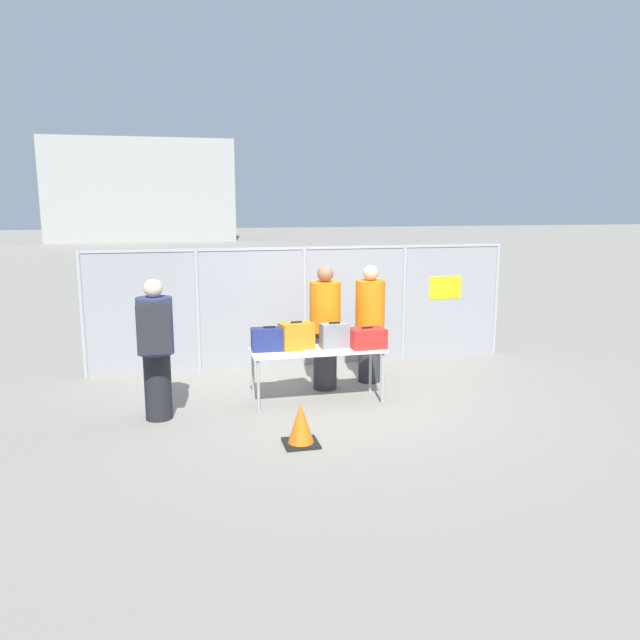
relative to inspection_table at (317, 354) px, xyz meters
name	(u,v)px	position (x,y,z in m)	size (l,w,h in m)	color
ground_plane	(335,400)	(0.26, 0.01, -0.69)	(120.00, 120.00, 0.00)	gray
fence_section	(306,303)	(0.28, 2.05, 0.37)	(7.22, 0.07, 2.03)	#9EA0A5
inspection_table	(317,354)	(0.00, 0.00, 0.00)	(1.84, 0.67, 0.76)	silver
suitcase_navy	(269,339)	(-0.65, 0.08, 0.22)	(0.50, 0.23, 0.34)	navy
suitcase_orange	(296,336)	(-0.27, 0.09, 0.25)	(0.49, 0.35, 0.39)	orange
suitcase_grey	(335,336)	(0.26, 0.05, 0.23)	(0.40, 0.24, 0.36)	slate
suitcase_red	(367,338)	(0.70, -0.06, 0.20)	(0.50, 0.38, 0.30)	red
traveler_hooded	(156,344)	(-2.15, -0.26, 0.31)	(0.45, 0.70, 1.82)	black
security_worker_near	(325,326)	(0.26, 0.60, 0.26)	(0.46, 0.46, 1.85)	#2D2D33
security_worker_far	(370,322)	(1.02, 0.81, 0.25)	(0.45, 0.45, 1.82)	#2D2D33
utility_trailer	(331,313)	(1.39, 4.66, -0.28)	(4.24, 2.31, 0.68)	silver
distant_hangar	(143,191)	(-3.84, 40.99, 2.85)	(12.88, 8.56, 7.08)	#999993
traffic_cone	(301,426)	(-0.54, -1.48, -0.46)	(0.40, 0.40, 0.50)	black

